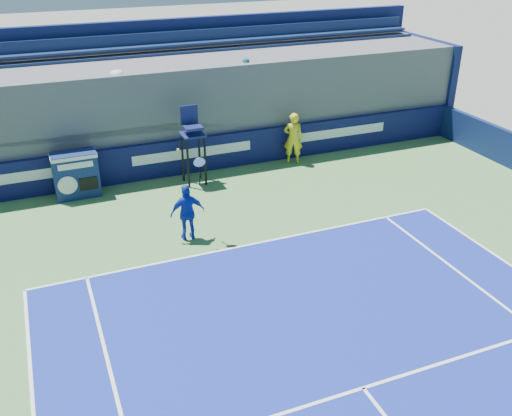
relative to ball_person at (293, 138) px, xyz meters
name	(u,v)px	position (x,y,z in m)	size (l,w,h in m)	color
ball_person	(293,138)	(0.00, 0.00, 0.00)	(0.65, 0.43, 1.78)	yellow
back_hoarding	(192,155)	(-3.43, 0.49, -0.30)	(20.40, 0.21, 1.20)	#0B0E42
match_clock	(76,173)	(-7.19, 0.01, -0.16)	(1.33, 0.76, 1.40)	#101F52
umpire_chair	(192,137)	(-3.63, -0.35, 0.63)	(0.72, 0.72, 2.48)	black
tennis_player	(188,212)	(-4.81, -3.82, -0.12)	(0.94, 0.44, 2.57)	#152FAD
stadium_seating	(174,103)	(-3.45, 2.54, 0.93)	(21.00, 4.05, 4.40)	#4F5054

